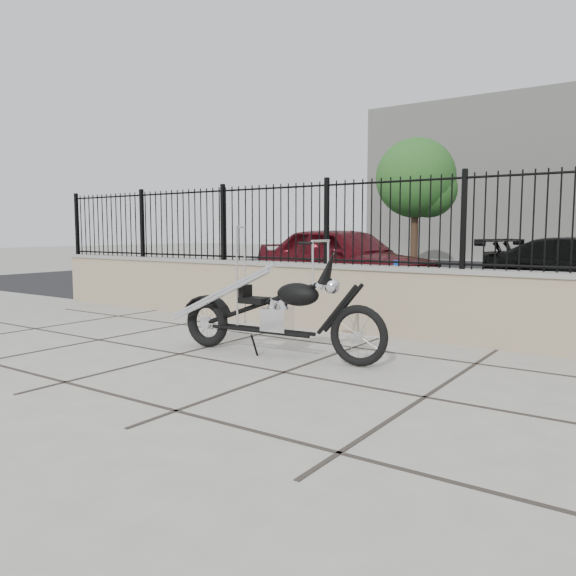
# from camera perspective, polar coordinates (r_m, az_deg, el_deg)

# --- Properties ---
(ground_plane) EXTENTS (90.00, 90.00, 0.00)m
(ground_plane) POSITION_cam_1_polar(r_m,az_deg,el_deg) (5.78, -0.43, -8.59)
(ground_plane) COLOR #99968E
(ground_plane) RESTS_ON ground
(parking_lot) EXTENTS (30.00, 30.00, 0.00)m
(parking_lot) POSITION_cam_1_polar(r_m,az_deg,el_deg) (17.44, 24.00, 0.57)
(parking_lot) COLOR black
(parking_lot) RESTS_ON ground
(retaining_wall) EXTENTS (14.00, 0.36, 0.96)m
(retaining_wall) POSITION_cam_1_polar(r_m,az_deg,el_deg) (7.84, 10.18, -1.30)
(retaining_wall) COLOR gray
(retaining_wall) RESTS_ON ground_plane
(iron_fence) EXTENTS (14.00, 0.08, 1.20)m
(iron_fence) POSITION_cam_1_polar(r_m,az_deg,el_deg) (7.78, 10.32, 6.61)
(iron_fence) COLOR black
(iron_fence) RESTS_ON retaining_wall
(chopper_motorcycle) EXTENTS (2.57, 0.64, 1.53)m
(chopper_motorcycle) POSITION_cam_1_polar(r_m,az_deg,el_deg) (6.43, -1.53, -0.22)
(chopper_motorcycle) COLOR black
(chopper_motorcycle) RESTS_ON ground_plane
(car_red) EXTENTS (4.92, 2.88, 1.57)m
(car_red) POSITION_cam_1_polar(r_m,az_deg,el_deg) (12.89, 5.67, 2.88)
(car_red) COLOR #4C0A12
(car_red) RESTS_ON parking_lot
(bollard_a) EXTENTS (0.13, 0.13, 0.90)m
(bollard_a) POSITION_cam_1_polar(r_m,az_deg,el_deg) (10.62, 10.91, 0.36)
(bollard_a) COLOR #0C18B6
(bollard_a) RESTS_ON ground_plane
(tree_left) EXTENTS (3.06, 3.06, 5.16)m
(tree_left) POSITION_cam_1_polar(r_m,az_deg,el_deg) (22.59, 12.84, 11.19)
(tree_left) COLOR #382619
(tree_left) RESTS_ON ground_plane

